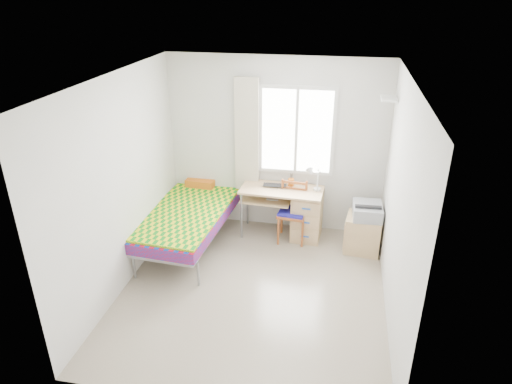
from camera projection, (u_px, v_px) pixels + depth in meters
The scene contains 17 objects.
floor at pixel (253, 290), 5.69m from camera, with size 3.50×3.50×0.00m, color #BCAD93.
ceiling at pixel (252, 80), 4.60m from camera, with size 3.50×3.50×0.00m, color white.
wall_back at pixel (276, 146), 6.70m from camera, with size 3.20×3.20×0.00m, color silver.
wall_left at pixel (121, 185), 5.42m from camera, with size 3.50×3.50×0.00m, color silver.
wall_right at pixel (399, 208), 4.87m from camera, with size 3.50×3.50×0.00m, color silver.
window at pixel (297, 131), 6.53m from camera, with size 1.10×0.04×1.30m.
curtain at pixel (247, 136), 6.65m from camera, with size 0.35×0.05×1.70m, color beige.
floating_shelf at pixel (389, 99), 5.78m from camera, with size 0.20×0.32×0.03m, color white.
bed at pixel (191, 211), 6.62m from camera, with size 1.21×2.32×0.97m.
desk at pixel (302, 212), 6.74m from camera, with size 1.22×0.61×0.75m.
chair at pixel (293, 208), 6.63m from camera, with size 0.43×0.43×0.90m.
cabinet at pixel (363, 233), 6.43m from camera, with size 0.54×0.49×0.53m.
printer at pixel (367, 210), 6.28m from camera, with size 0.41×0.47×0.20m.
laptop at pixel (274, 187), 6.68m from camera, with size 0.34×0.22×0.03m, color black.
pen_cup at pixel (291, 182), 6.73m from camera, with size 0.09×0.09×0.11m, color #CA5B16.
task_lamp at pixel (313, 177), 6.41m from camera, with size 0.23×0.32×0.41m.
book at pixel (267, 197), 6.78m from camera, with size 0.18×0.24×0.02m, color gray.
Camera 1 is at (0.92, -4.56, 3.50)m, focal length 32.00 mm.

